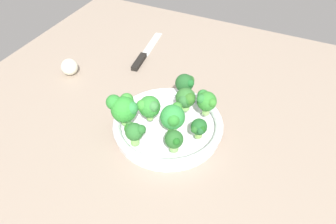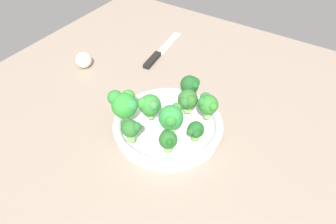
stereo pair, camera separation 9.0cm
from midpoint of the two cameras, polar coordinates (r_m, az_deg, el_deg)
ground_plane at (r=97.63cm, az=2.32°, el=-2.53°), size 130.00×130.00×2.50cm
bowl at (r=93.20cm, az=2.76°, el=-2.39°), size 29.64×29.64×3.96cm
broccoli_floret_0 at (r=89.21cm, az=-4.38°, el=1.23°), size 7.59×8.62×8.24cm
broccoli_floret_1 at (r=97.41cm, az=6.37°, el=4.35°), size 5.44×5.66×6.84cm
broccoli_floret_2 at (r=92.31cm, az=6.08°, el=1.79°), size 6.12×5.83×6.61cm
broccoli_floret_3 at (r=91.26cm, az=9.35°, el=1.17°), size 5.64×6.16×6.90cm
broccoli_floret_4 at (r=89.77cm, az=-0.20°, el=1.01°), size 5.79×5.88×7.07cm
broccoli_floret_5 at (r=84.24cm, az=-3.25°, el=-2.78°), size 4.40×5.26×6.20cm
broccoli_floret_6 at (r=82.10cm, az=3.14°, el=-4.75°), size 4.47×4.56×5.80cm
broccoli_floret_7 at (r=86.91cm, az=3.51°, el=-1.02°), size 7.27×6.37×7.10cm
broccoli_floret_8 at (r=85.20cm, az=7.59°, el=-3.19°), size 4.62×4.14×5.37cm
knife at (r=124.23cm, az=0.48°, el=9.48°), size 26.67×6.18×1.50cm
garlic_bulb at (r=119.32cm, az=-11.62°, el=8.29°), size 5.41×5.41×5.41cm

